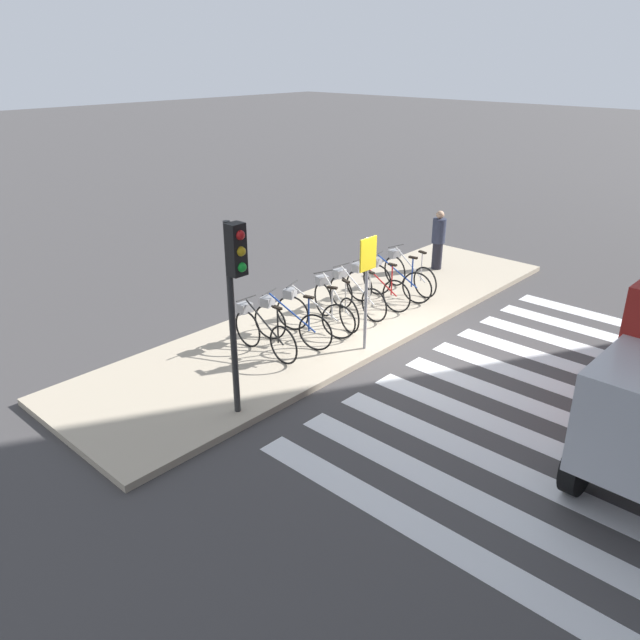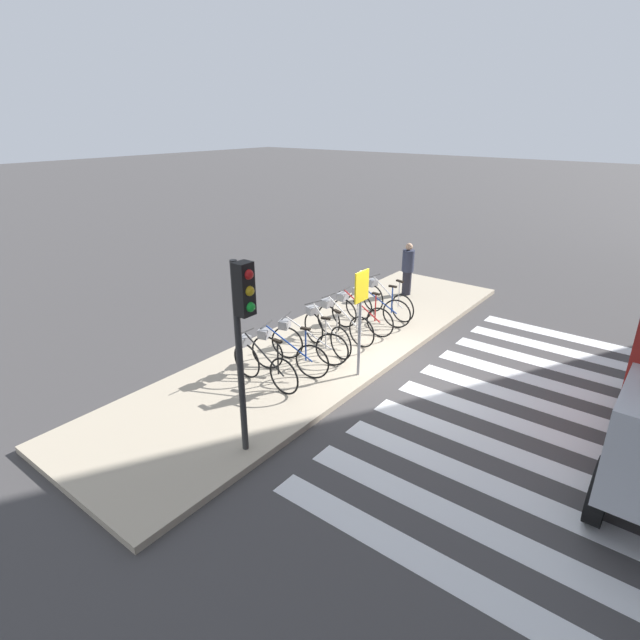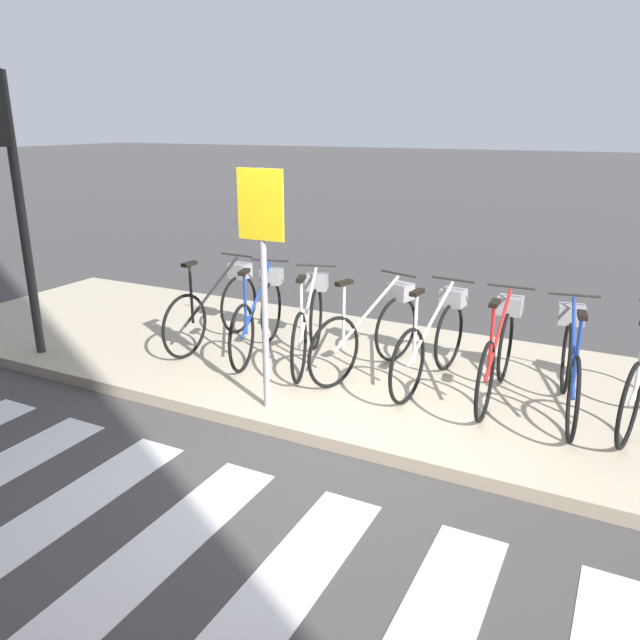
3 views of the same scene
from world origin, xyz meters
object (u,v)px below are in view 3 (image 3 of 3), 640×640
object	(u,v)px
parked_bicycle_4	(434,339)
parked_bicycle_6	(570,363)
parked_bicycle_1	(260,313)
parked_bicycle_3	(372,329)
traffic_light	(3,156)
parked_bicycle_0	(218,305)
sign_post	(262,250)
parked_bicycle_2	(310,321)
parked_bicycle_5	(498,350)

from	to	relation	value
parked_bicycle_4	parked_bicycle_6	world-z (taller)	same
parked_bicycle_1	parked_bicycle_3	bearing A→B (deg)	2.21
parked_bicycle_1	traffic_light	distance (m)	3.13
parked_bicycle_1	parked_bicycle_3	world-z (taller)	same
parked_bicycle_1	traffic_light	world-z (taller)	traffic_light
parked_bicycle_0	sign_post	xyz separation A→B (m)	(1.46, -1.28, 1.02)
parked_bicycle_4	sign_post	distance (m)	2.02
parked_bicycle_6	parked_bicycle_0	bearing A→B (deg)	178.85
parked_bicycle_1	parked_bicycle_6	xyz separation A→B (m)	(3.32, -0.02, 0.00)
traffic_light	parked_bicycle_6	bearing A→B (deg)	12.68
parked_bicycle_2	traffic_light	distance (m)	3.62
parked_bicycle_2	sign_post	distance (m)	1.61
parked_bicycle_5	traffic_light	world-z (taller)	traffic_light
parked_bicycle_3	sign_post	size ratio (longest dim) A/B	0.77
parked_bicycle_4	parked_bicycle_5	xyz separation A→B (m)	(0.65, -0.03, 0.00)
parked_bicycle_6	parked_bicycle_5	bearing A→B (deg)	176.63
parked_bicycle_5	parked_bicycle_3	bearing A→B (deg)	178.55
parked_bicycle_4	sign_post	world-z (taller)	sign_post
parked_bicycle_4	parked_bicycle_0	bearing A→B (deg)	179.80
parked_bicycle_5	sign_post	distance (m)	2.44
parked_bicycle_0	sign_post	world-z (taller)	sign_post
parked_bicycle_2	parked_bicycle_4	xyz separation A→B (m)	(1.39, 0.05, 0.00)
sign_post	parked_bicycle_4	bearing A→B (deg)	46.82
parked_bicycle_2	parked_bicycle_0	bearing A→B (deg)	177.53
parked_bicycle_2	parked_bicycle_6	xyz separation A→B (m)	(2.68, -0.02, 0.00)
parked_bicycle_1	sign_post	xyz separation A→B (m)	(0.83, -1.22, 1.02)
parked_bicycle_3	parked_bicycle_5	size ratio (longest dim) A/B	0.96
parked_bicycle_2	parked_bicycle_1	bearing A→B (deg)	-179.49
parked_bicycle_3	parked_bicycle_1	bearing A→B (deg)	-177.79
parked_bicycle_6	traffic_light	xyz separation A→B (m)	(-5.59, -1.26, 1.74)
parked_bicycle_1	parked_bicycle_6	bearing A→B (deg)	-0.32
parked_bicycle_1	parked_bicycle_3	distance (m)	1.36
parked_bicycle_1	sign_post	size ratio (longest dim) A/B	0.78
parked_bicycle_1	parked_bicycle_5	size ratio (longest dim) A/B	0.98
parked_bicycle_0	parked_bicycle_2	size ratio (longest dim) A/B	1.04
parked_bicycle_3	parked_bicycle_4	bearing A→B (deg)	-0.13
parked_bicycle_2	parked_bicycle_4	size ratio (longest dim) A/B	0.96
parked_bicycle_0	parked_bicycle_6	size ratio (longest dim) A/B	1.01
parked_bicycle_1	parked_bicycle_3	xyz separation A→B (m)	(1.36, 0.05, 0.00)
parked_bicycle_4	traffic_light	bearing A→B (deg)	-162.82
parked_bicycle_5	traffic_light	bearing A→B (deg)	-165.31
parked_bicycle_2	parked_bicycle_6	bearing A→B (deg)	-0.52
parked_bicycle_1	sign_post	distance (m)	1.79
parked_bicycle_2	parked_bicycle_5	size ratio (longest dim) A/B	0.96
parked_bicycle_2	traffic_light	xyz separation A→B (m)	(-2.91, -1.28, 1.74)
parked_bicycle_4	traffic_light	size ratio (longest dim) A/B	0.57
parked_bicycle_0	parked_bicycle_5	size ratio (longest dim) A/B	1.00
parked_bicycle_0	sign_post	bearing A→B (deg)	-41.23
parked_bicycle_3	parked_bicycle_0	bearing A→B (deg)	179.78
parked_bicycle_3	parked_bicycle_6	distance (m)	1.96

